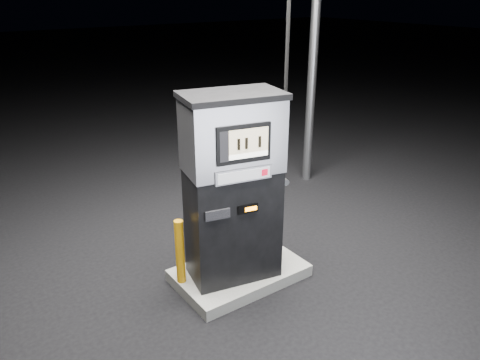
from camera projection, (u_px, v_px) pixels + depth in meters
ground at (240, 278)px, 6.00m from camera, size 80.00×80.00×0.00m
pump_island at (240, 273)px, 5.97m from camera, size 1.60×1.00×0.15m
fuel_dispenser at (233, 187)px, 5.41m from camera, size 1.31×0.89×4.70m
bollard_left at (180, 252)px, 5.52m from camera, size 0.14×0.14×0.82m
bollard_right at (269, 226)px, 6.16m from camera, size 0.11×0.11×0.77m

